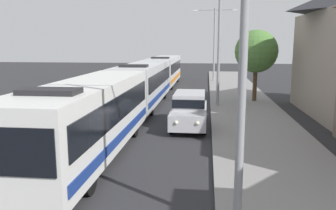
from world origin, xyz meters
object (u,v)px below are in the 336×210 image
(white_suv, at_px, (190,108))
(streetlamp_far, at_px, (214,37))
(bus_second_in_line, at_px, (144,82))
(streetlamp_mid, at_px, (219,37))
(bus_lead, at_px, (90,116))
(streetlamp_near, at_px, (245,16))
(roadside_tree, at_px, (256,52))
(bus_middle, at_px, (165,70))

(white_suv, relative_size, streetlamp_far, 0.59)
(bus_second_in_line, xyz_separation_m, streetlamp_mid, (5.40, -0.40, 3.27))
(bus_second_in_line, xyz_separation_m, white_suv, (3.70, -6.49, -0.66))
(bus_lead, xyz_separation_m, streetlamp_near, (5.40, -5.07, 3.43))
(roadside_tree, bearing_deg, bus_lead, -120.70)
(bus_lead, xyz_separation_m, white_suv, (3.70, 5.45, -0.66))
(white_suv, bearing_deg, streetlamp_far, 85.72)
(bus_lead, distance_m, bus_second_in_line, 11.94)
(streetlamp_far, height_order, roadside_tree, streetlamp_far)
(bus_lead, relative_size, white_suv, 2.30)
(streetlamp_mid, bearing_deg, roadside_tree, 40.03)
(bus_lead, bearing_deg, streetlamp_near, -43.18)
(white_suv, relative_size, streetlamp_near, 0.61)
(streetlamp_near, distance_m, roadside_tree, 19.30)
(bus_middle, distance_m, streetlamp_near, 30.17)
(bus_middle, height_order, streetlamp_near, streetlamp_near)
(white_suv, bearing_deg, roadside_tree, 61.65)
(bus_second_in_line, relative_size, streetlamp_near, 1.45)
(bus_second_in_line, xyz_separation_m, roadside_tree, (8.30, 2.03, 2.22))
(streetlamp_near, bearing_deg, bus_middle, 100.37)
(streetlamp_far, bearing_deg, bus_lead, -100.86)
(streetlamp_near, bearing_deg, streetlamp_far, 90.00)
(bus_second_in_line, bearing_deg, streetlamp_far, 71.57)
(streetlamp_near, bearing_deg, streetlamp_mid, 90.00)
(bus_middle, height_order, white_suv, bus_middle)
(bus_lead, distance_m, streetlamp_mid, 13.15)
(bus_lead, height_order, streetlamp_near, streetlamp_near)
(white_suv, distance_m, roadside_tree, 10.10)
(white_suv, height_order, roadside_tree, roadside_tree)
(bus_middle, relative_size, white_suv, 2.39)
(streetlamp_near, xyz_separation_m, streetlamp_mid, (0.00, 16.61, -0.16))
(streetlamp_near, height_order, streetlamp_mid, streetlamp_near)
(bus_middle, relative_size, streetlamp_near, 1.45)
(white_suv, distance_m, streetlamp_mid, 7.44)
(streetlamp_near, relative_size, streetlamp_mid, 1.05)
(white_suv, xyz_separation_m, streetlamp_far, (1.70, 22.69, 4.18))
(bus_second_in_line, height_order, streetlamp_mid, streetlamp_mid)
(streetlamp_mid, bearing_deg, white_suv, -105.60)
(streetlamp_mid, height_order, roadside_tree, streetlamp_mid)
(bus_second_in_line, distance_m, streetlamp_mid, 6.33)
(bus_lead, bearing_deg, streetlamp_mid, 64.93)
(white_suv, distance_m, streetlamp_near, 11.41)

